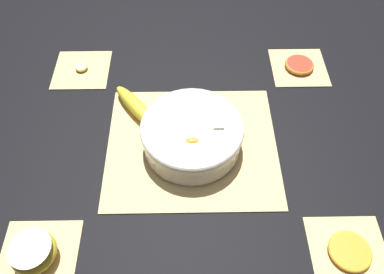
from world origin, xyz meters
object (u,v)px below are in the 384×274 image
grapefruit_slice (299,65)px  orange_slice_whole (350,251)px  banana_coin_single (81,67)px  whole_banana (137,108)px  apple_half (33,252)px  fruit_salad_bowl (192,134)px

grapefruit_slice → orange_slice_whole: bearing=90.0°
orange_slice_whole → banana_coin_single: size_ratio=2.48×
banana_coin_single → orange_slice_whole: bearing=139.0°
whole_banana → apple_half: size_ratio=1.87×
apple_half → grapefruit_slice: size_ratio=1.08×
whole_banana → banana_coin_single: size_ratio=4.79×
orange_slice_whole → grapefruit_slice: bearing=-90.0°
fruit_salad_bowl → apple_half: size_ratio=2.70×
fruit_salad_bowl → apple_half: (0.31, 0.27, -0.02)m
fruit_salad_bowl → banana_coin_single: bearing=-41.1°
fruit_salad_bowl → orange_slice_whole: (-0.31, 0.27, -0.04)m
apple_half → whole_banana: bearing=-114.8°
banana_coin_single → grapefruit_slice: grapefruit_slice is taller
apple_half → banana_coin_single: 0.54m
fruit_salad_bowl → orange_slice_whole: size_ratio=2.79×
grapefruit_slice → whole_banana: bearing=20.4°
fruit_salad_bowl → whole_banana: fruit_salad_bowl is taller
fruit_salad_bowl → orange_slice_whole: fruit_salad_bowl is taller
fruit_salad_bowl → apple_half: fruit_salad_bowl is taller
banana_coin_single → grapefruit_slice: size_ratio=0.42×
orange_slice_whole → grapefruit_slice: 0.54m
fruit_salad_bowl → banana_coin_single: (0.31, -0.27, -0.04)m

